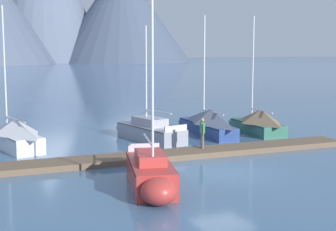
# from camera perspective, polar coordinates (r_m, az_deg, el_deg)

# --- Properties ---
(ground_plane) EXTENTS (700.00, 700.00, 0.00)m
(ground_plane) POSITION_cam_1_polar(r_m,az_deg,el_deg) (23.64, 6.31, -6.52)
(ground_plane) COLOR #426689
(mountain_rear_spur) EXTENTS (68.21, 68.21, 48.27)m
(mountain_rear_spur) POSITION_cam_1_polar(r_m,az_deg,el_deg) (251.54, -5.35, 11.79)
(mountain_rear_spur) COLOR #424C60
(mountain_rear_spur) RESTS_ON ground
(dock) EXTENTS (20.18, 3.12, 0.30)m
(dock) POSITION_cam_1_polar(r_m,az_deg,el_deg) (27.00, 1.83, -4.40)
(dock) COLOR brown
(dock) RESTS_ON ground
(sailboat_nearest_berth) EXTENTS (2.89, 7.28, 8.31)m
(sailboat_nearest_berth) POSITION_cam_1_polar(r_m,az_deg,el_deg) (30.67, -17.44, -1.99)
(sailboat_nearest_berth) COLOR white
(sailboat_nearest_berth) RESTS_ON ground
(sailboat_second_berth) EXTENTS (2.98, 5.77, 8.30)m
(sailboat_second_berth) POSITION_cam_1_polar(r_m,az_deg,el_deg) (20.55, -1.93, -6.73)
(sailboat_second_berth) COLOR #B2332D
(sailboat_second_berth) RESTS_ON ground
(sailboat_mid_dock_port) EXTENTS (2.70, 6.61, 7.25)m
(sailboat_mid_dock_port) POSITION_cam_1_polar(r_m,az_deg,el_deg) (31.95, -2.38, -1.71)
(sailboat_mid_dock_port) COLOR #93939E
(sailboat_mid_dock_port) RESTS_ON ground
(sailboat_mid_dock_starboard) EXTENTS (2.02, 7.43, 8.03)m
(sailboat_mid_dock_starboard) POSITION_cam_1_polar(r_m,az_deg,el_deg) (33.85, 4.48, -0.76)
(sailboat_mid_dock_starboard) COLOR navy
(sailboat_mid_dock_starboard) RESTS_ON ground
(sailboat_far_berth) EXTENTS (2.47, 6.40, 8.06)m
(sailboat_far_berth) POSITION_cam_1_polar(r_m,az_deg,el_deg) (35.11, 10.07, -0.70)
(sailboat_far_berth) COLOR #336B56
(sailboat_far_berth) RESTS_ON ground
(person_on_dock) EXTENTS (0.33, 0.57, 1.69)m
(person_on_dock) POSITION_cam_1_polar(r_m,az_deg,el_deg) (27.63, 3.96, -1.79)
(person_on_dock) COLOR brown
(person_on_dock) RESTS_ON dock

